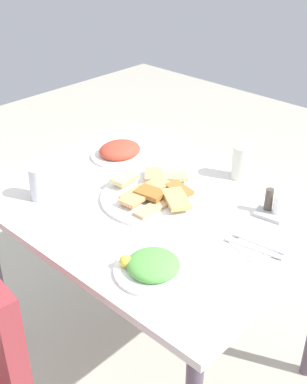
% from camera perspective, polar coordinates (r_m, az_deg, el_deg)
% --- Properties ---
extents(ground_plane, '(6.00, 6.00, 0.00)m').
position_cam_1_polar(ground_plane, '(2.15, 0.02, -18.44)').
color(ground_plane, '#BCB7A6').
extents(dining_table, '(1.08, 0.85, 0.76)m').
position_cam_1_polar(dining_table, '(1.70, 0.02, -3.46)').
color(dining_table, silver).
rests_on(dining_table, ground_plane).
extents(pide_platter, '(0.35, 0.35, 0.04)m').
position_cam_1_polar(pide_platter, '(1.66, 0.03, -0.31)').
color(pide_platter, white).
rests_on(pide_platter, dining_table).
extents(salad_plate_greens, '(0.21, 0.21, 0.05)m').
position_cam_1_polar(salad_plate_greens, '(1.34, -0.11, -8.47)').
color(salad_plate_greens, white).
rests_on(salad_plate_greens, dining_table).
extents(salad_plate_rice, '(0.23, 0.23, 0.06)m').
position_cam_1_polar(salad_plate_rice, '(1.94, -3.86, 4.67)').
color(salad_plate_rice, white).
rests_on(salad_plate_rice, dining_table).
extents(soda_can, '(0.09, 0.09, 0.12)m').
position_cam_1_polar(soda_can, '(1.79, 9.98, 3.36)').
color(soda_can, silver).
rests_on(soda_can, dining_table).
extents(drinking_glass, '(0.07, 0.07, 0.11)m').
position_cam_1_polar(drinking_glass, '(1.68, -12.89, 0.98)').
color(drinking_glass, silver).
rests_on(drinking_glass, dining_table).
extents(paper_napkin, '(0.14, 0.14, 0.00)m').
position_cam_1_polar(paper_napkin, '(1.47, 11.65, -6.18)').
color(paper_napkin, white).
rests_on(paper_napkin, dining_table).
extents(fork, '(0.16, 0.04, 0.00)m').
position_cam_1_polar(fork, '(1.48, 12.05, -5.74)').
color(fork, silver).
rests_on(fork, paper_napkin).
extents(spoon, '(0.17, 0.05, 0.00)m').
position_cam_1_polar(spoon, '(1.45, 11.28, -6.37)').
color(spoon, silver).
rests_on(spoon, paper_napkin).
extents(condiment_caddy, '(0.10, 0.10, 0.08)m').
position_cam_1_polar(condiment_caddy, '(1.61, 13.39, -1.72)').
color(condiment_caddy, '#B2B2B7').
rests_on(condiment_caddy, dining_table).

